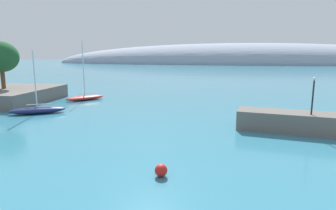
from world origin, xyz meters
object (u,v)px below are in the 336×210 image
at_px(sailboat_red_outer_mooring, 85,97).
at_px(harbor_lamp_post, 313,91).
at_px(mooring_buoy_red, 161,170).
at_px(sailboat_navy_near_shore, 37,110).
at_px(tree_clump_shore, 1,57).

height_order(sailboat_red_outer_mooring, harbor_lamp_post, sailboat_red_outer_mooring).
distance_m(sailboat_red_outer_mooring, harbor_lamp_post, 36.96).
bearing_deg(harbor_lamp_post, mooring_buoy_red, -136.43).
relative_size(sailboat_navy_near_shore, harbor_lamp_post, 2.23).
bearing_deg(sailboat_red_outer_mooring, sailboat_navy_near_shore, 34.69).
relative_size(mooring_buoy_red, harbor_lamp_post, 0.23).
bearing_deg(tree_clump_shore, mooring_buoy_red, -38.13).
bearing_deg(sailboat_navy_near_shore, tree_clump_shore, -63.86).
relative_size(sailboat_navy_near_shore, sailboat_red_outer_mooring, 0.84).
relative_size(tree_clump_shore, sailboat_navy_near_shore, 0.92).
bearing_deg(tree_clump_shore, sailboat_red_outer_mooring, 17.80).
height_order(tree_clump_shore, sailboat_red_outer_mooring, sailboat_red_outer_mooring).
bearing_deg(mooring_buoy_red, harbor_lamp_post, 43.57).
distance_m(sailboat_navy_near_shore, sailboat_red_outer_mooring, 11.92).
bearing_deg(harbor_lamp_post, sailboat_navy_near_shore, 171.95).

